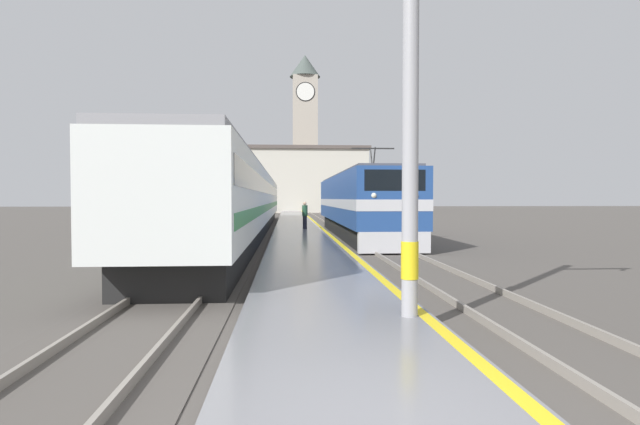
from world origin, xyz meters
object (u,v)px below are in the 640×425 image
Objects in this scene: passenger_train at (247,201)px; clock_tower at (305,128)px; locomotive_train at (358,204)px; catenary_mast at (415,82)px; person_on_platform at (305,215)px.

clock_tower is (5.52, 52.37, 11.80)m from passenger_train.
catenary_mast is (-2.00, -20.27, 2.17)m from locomotive_train.
catenary_mast is at bearing -87.70° from person_on_platform.
locomotive_train is 0.75× the size of clock_tower.
clock_tower is at bearing 91.03° from locomotive_train.
passenger_train is 25.98× the size of person_on_platform.
person_on_platform is at bearing -2.59° from passenger_train.
catenary_mast is at bearing -79.00° from passenger_train.
locomotive_train is 2.60× the size of catenary_mast.
passenger_train is at bearing -96.02° from clock_tower.
passenger_train is 5.77× the size of catenary_mast.
passenger_train is 1.67× the size of clock_tower.
locomotive_train reaches higher than passenger_train.
locomotive_train is at bearing -88.97° from clock_tower.
locomotive_train is at bearing -24.26° from passenger_train.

